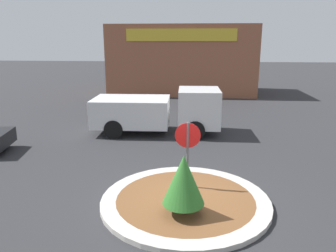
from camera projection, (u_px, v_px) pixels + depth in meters
The scene contains 6 objects.
ground_plane at pixel (185, 203), 9.04m from camera, with size 120.00×120.00×0.00m, color #2D2D30.
traffic_island at pixel (185, 201), 9.02m from camera, with size 4.64×4.64×0.14m.
stop_sign at pixel (188, 144), 9.40m from camera, with size 0.74×0.07×2.11m.
island_shrub at pixel (184, 180), 7.98m from camera, with size 1.05×1.05×1.55m.
utility_truck at pixel (159, 110), 15.61m from camera, with size 6.04×2.59×2.13m.
storefront_building at pixel (182, 59), 27.55m from camera, with size 11.72×6.07×5.51m.
Camera 1 is at (0.23, -8.20, 4.37)m, focal length 35.00 mm.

